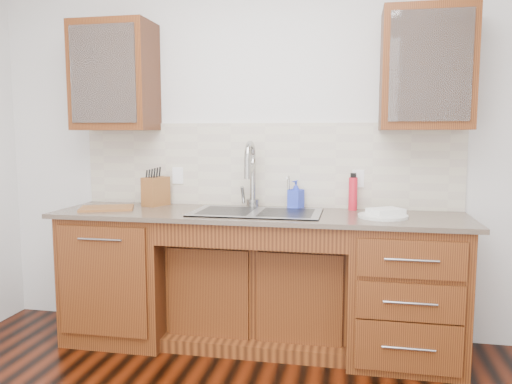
% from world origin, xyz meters
% --- Properties ---
extents(wall_back, '(4.00, 0.10, 2.70)m').
position_xyz_m(wall_back, '(0.00, 1.80, 1.35)').
color(wall_back, silver).
rests_on(wall_back, ground).
extents(base_cabinet_left, '(0.70, 0.62, 0.88)m').
position_xyz_m(base_cabinet_left, '(-0.95, 1.44, 0.44)').
color(base_cabinet_left, '#593014').
rests_on(base_cabinet_left, ground).
extents(base_cabinet_center, '(1.20, 0.44, 0.70)m').
position_xyz_m(base_cabinet_center, '(0.00, 1.53, 0.35)').
color(base_cabinet_center, '#593014').
rests_on(base_cabinet_center, ground).
extents(base_cabinet_right, '(0.70, 0.62, 0.88)m').
position_xyz_m(base_cabinet_right, '(0.95, 1.44, 0.44)').
color(base_cabinet_right, '#593014').
rests_on(base_cabinet_right, ground).
extents(countertop, '(2.70, 0.65, 0.03)m').
position_xyz_m(countertop, '(0.00, 1.43, 0.90)').
color(countertop, '#84705B').
rests_on(countertop, base_cabinet_left).
extents(backsplash, '(2.70, 0.02, 0.59)m').
position_xyz_m(backsplash, '(0.00, 1.74, 1.21)').
color(backsplash, beige).
rests_on(backsplash, wall_back).
extents(sink, '(0.84, 0.46, 0.19)m').
position_xyz_m(sink, '(0.00, 1.41, 0.83)').
color(sink, '#9E9EA5').
rests_on(sink, countertop).
extents(faucet, '(0.04, 0.04, 0.40)m').
position_xyz_m(faucet, '(-0.07, 1.64, 1.11)').
color(faucet, '#999993').
rests_on(faucet, countertop).
extents(filter_tap, '(0.02, 0.02, 0.24)m').
position_xyz_m(filter_tap, '(0.18, 1.65, 1.03)').
color(filter_tap, '#999993').
rests_on(filter_tap, countertop).
extents(upper_cabinet_left, '(0.55, 0.34, 0.75)m').
position_xyz_m(upper_cabinet_left, '(-1.05, 1.58, 1.83)').
color(upper_cabinet_left, '#593014').
rests_on(upper_cabinet_left, wall_back).
extents(upper_cabinet_right, '(0.55, 0.34, 0.75)m').
position_xyz_m(upper_cabinet_right, '(1.05, 1.58, 1.83)').
color(upper_cabinet_right, '#593014').
rests_on(upper_cabinet_right, wall_back).
extents(outlet_left, '(0.08, 0.01, 0.12)m').
position_xyz_m(outlet_left, '(-0.65, 1.73, 1.12)').
color(outlet_left, white).
rests_on(outlet_left, backsplash).
extents(outlet_right, '(0.08, 0.01, 0.12)m').
position_xyz_m(outlet_right, '(0.65, 1.73, 1.12)').
color(outlet_right, white).
rests_on(outlet_right, backsplash).
extents(soap_bottle, '(0.12, 0.12, 0.20)m').
position_xyz_m(soap_bottle, '(0.23, 1.65, 1.01)').
color(soap_bottle, blue).
rests_on(soap_bottle, countertop).
extents(water_bottle, '(0.07, 0.07, 0.22)m').
position_xyz_m(water_bottle, '(0.62, 1.67, 1.02)').
color(water_bottle, red).
rests_on(water_bottle, countertop).
extents(plate, '(0.40, 0.40, 0.02)m').
position_xyz_m(plate, '(0.80, 1.40, 0.92)').
color(plate, silver).
rests_on(plate, countertop).
extents(dish_towel, '(0.25, 0.24, 0.03)m').
position_xyz_m(dish_towel, '(0.82, 1.46, 0.94)').
color(dish_towel, silver).
rests_on(dish_towel, plate).
extents(knife_block, '(0.17, 0.21, 0.21)m').
position_xyz_m(knife_block, '(-0.78, 1.61, 1.01)').
color(knife_block, '#A0734E').
rests_on(knife_block, countertop).
extents(cutting_board, '(0.42, 0.36, 0.02)m').
position_xyz_m(cutting_board, '(-1.04, 1.38, 0.92)').
color(cutting_board, olive).
rests_on(cutting_board, countertop).
extents(cup_left_a, '(0.14, 0.14, 0.09)m').
position_xyz_m(cup_left_a, '(-1.21, 1.58, 1.77)').
color(cup_left_a, silver).
rests_on(cup_left_a, upper_cabinet_left).
extents(cup_left_b, '(0.13, 0.13, 0.09)m').
position_xyz_m(cup_left_b, '(-0.90, 1.58, 1.77)').
color(cup_left_b, white).
rests_on(cup_left_b, upper_cabinet_left).
extents(cup_right_a, '(0.15, 0.15, 0.10)m').
position_xyz_m(cup_right_a, '(0.98, 1.58, 1.78)').
color(cup_right_a, white).
rests_on(cup_right_a, upper_cabinet_right).
extents(cup_right_b, '(0.11, 0.11, 0.10)m').
position_xyz_m(cup_right_b, '(1.10, 1.58, 1.77)').
color(cup_right_b, white).
rests_on(cup_right_b, upper_cabinet_right).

